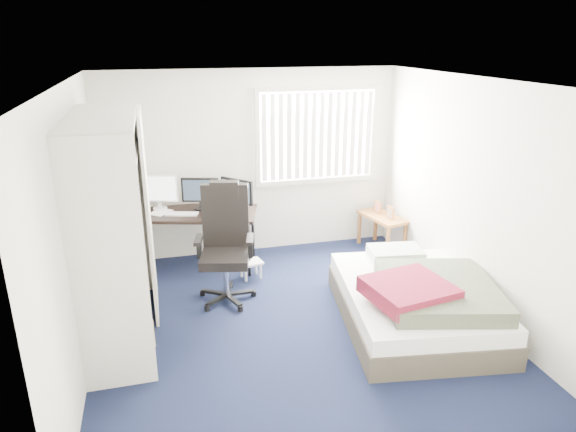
# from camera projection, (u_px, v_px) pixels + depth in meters

# --- Properties ---
(ground) EXTENTS (4.20, 4.20, 0.00)m
(ground) POSITION_uv_depth(u_px,v_px,m) (292.00, 324.00, 5.44)
(ground) COLOR black
(ground) RESTS_ON ground
(room_shell) EXTENTS (4.20, 4.20, 4.20)m
(room_shell) POSITION_uv_depth(u_px,v_px,m) (293.00, 187.00, 4.94)
(room_shell) COLOR silver
(room_shell) RESTS_ON ground
(window_assembly) EXTENTS (1.72, 0.09, 1.32)m
(window_assembly) POSITION_uv_depth(u_px,v_px,m) (317.00, 136.00, 6.99)
(window_assembly) COLOR white
(window_assembly) RESTS_ON ground
(closet) EXTENTS (0.64, 1.84, 2.22)m
(closet) POSITION_uv_depth(u_px,v_px,m) (114.00, 208.00, 4.83)
(closet) COLOR beige
(closet) RESTS_ON ground
(desk) EXTENTS (1.66, 1.10, 1.21)m
(desk) POSITION_uv_depth(u_px,v_px,m) (196.00, 209.00, 6.59)
(desk) COLOR black
(desk) RESTS_ON ground
(office_chair) EXTENTS (0.76, 0.76, 1.35)m
(office_chair) POSITION_uv_depth(u_px,v_px,m) (226.00, 255.00, 5.85)
(office_chair) COLOR black
(office_chair) RESTS_ON ground
(footstool) EXTENTS (0.31, 0.27, 0.22)m
(footstool) POSITION_uv_depth(u_px,v_px,m) (251.00, 265.00, 6.43)
(footstool) COLOR white
(footstool) RESTS_ON ground
(nightstand) EXTENTS (0.53, 0.80, 0.69)m
(nightstand) POSITION_uv_depth(u_px,v_px,m) (382.00, 220.00, 7.19)
(nightstand) COLOR brown
(nightstand) RESTS_ON ground
(bed) EXTENTS (1.72, 2.13, 0.64)m
(bed) POSITION_uv_depth(u_px,v_px,m) (416.00, 300.00, 5.35)
(bed) COLOR #3F382D
(bed) RESTS_ON ground
(pine_box) EXTENTS (0.48, 0.42, 0.30)m
(pine_box) POSITION_uv_depth(u_px,v_px,m) (129.00, 333.00, 5.00)
(pine_box) COLOR tan
(pine_box) RESTS_ON ground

